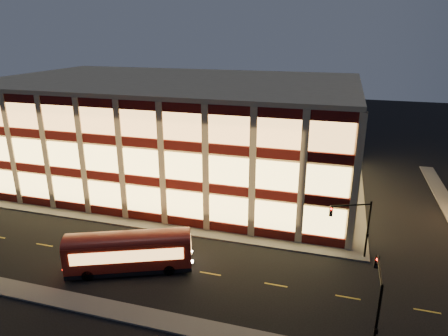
% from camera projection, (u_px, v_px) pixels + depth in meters
% --- Properties ---
extents(ground, '(200.00, 200.00, 0.00)m').
position_uv_depth(ground, '(142.00, 229.00, 44.33)').
color(ground, black).
rests_on(ground, ground).
extents(sidewalk_office_south, '(54.00, 2.00, 0.15)m').
position_uv_depth(sidewalk_office_south, '(123.00, 221.00, 46.02)').
color(sidewalk_office_south, '#514F4C').
rests_on(sidewalk_office_south, ground).
extents(sidewalk_office_east, '(2.00, 30.00, 0.15)m').
position_uv_depth(sidewalk_office_east, '(356.00, 194.00, 53.54)').
color(sidewalk_office_east, '#514F4C').
rests_on(sidewalk_office_east, ground).
extents(sidewalk_tower_west, '(2.00, 30.00, 0.15)m').
position_uv_depth(sidewalk_tower_west, '(447.00, 204.00, 50.58)').
color(sidewalk_tower_west, '#514F4C').
rests_on(sidewalk_tower_west, ground).
extents(sidewalk_near, '(100.00, 2.00, 0.15)m').
position_uv_depth(sidewalk_near, '(67.00, 300.00, 32.53)').
color(sidewalk_near, '#514F4C').
rests_on(sidewalk_near, ground).
extents(office_building, '(50.45, 30.45, 14.50)m').
position_uv_depth(office_building, '(175.00, 130.00, 58.08)').
color(office_building, tan).
rests_on(office_building, ground).
extents(traffic_signal_far, '(3.79, 1.87, 6.00)m').
position_uv_depth(traffic_signal_far, '(355.00, 220.00, 37.24)').
color(traffic_signal_far, black).
rests_on(traffic_signal_far, ground).
extents(traffic_signal_near, '(0.32, 4.45, 6.00)m').
position_uv_depth(traffic_signal_near, '(377.00, 295.00, 26.68)').
color(traffic_signal_near, black).
rests_on(traffic_signal_near, ground).
extents(trolley_bus, '(11.34, 6.99, 3.78)m').
position_uv_depth(trolley_bus, '(129.00, 250.00, 36.15)').
color(trolley_bus, maroon).
rests_on(trolley_bus, ground).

